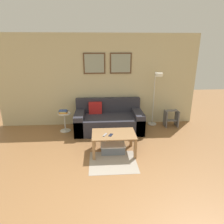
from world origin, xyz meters
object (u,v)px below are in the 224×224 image
at_px(storage_bin, 113,147).
at_px(coffee_table, 114,137).
at_px(side_table, 65,120).
at_px(step_stool, 171,118).
at_px(book_stack, 63,112).
at_px(cell_phone, 111,135).
at_px(remote_control, 105,135).
at_px(floor_lamp, 156,90).
at_px(couch, 109,120).

bearing_deg(storage_bin, coffee_table, -69.61).
xyz_separation_m(side_table, step_stool, (3.00, 0.14, -0.06)).
distance_m(book_stack, cell_phone, 1.77).
bearing_deg(remote_control, cell_phone, 25.32).
distance_m(coffee_table, floor_lamp, 2.01).
bearing_deg(coffee_table, remote_control, -157.71).
height_order(coffee_table, side_table, side_table).
bearing_deg(side_table, storage_bin, -44.65).
bearing_deg(storage_bin, side_table, 135.35).
bearing_deg(couch, storage_bin, -88.75).
distance_m(coffee_table, cell_phone, 0.14).
distance_m(book_stack, remote_control, 1.69).
height_order(floor_lamp, cell_phone, floor_lamp).
relative_size(coffee_table, floor_lamp, 0.59).
bearing_deg(book_stack, step_stool, 2.81).
height_order(floor_lamp, book_stack, floor_lamp).
relative_size(couch, side_table, 3.53).
bearing_deg(step_stool, remote_control, -143.19).
relative_size(side_table, book_stack, 2.05).
xyz_separation_m(remote_control, step_stool, (1.96, 1.46, -0.21)).
bearing_deg(side_table, coffee_table, -45.34).
distance_m(side_table, book_stack, 0.25).
bearing_deg(coffee_table, storage_bin, 110.39).
xyz_separation_m(storage_bin, book_stack, (-1.23, 1.19, 0.46)).
bearing_deg(couch, cell_phone, -91.11).
xyz_separation_m(book_stack, step_stool, (3.02, 0.15, -0.31)).
relative_size(storage_bin, floor_lamp, 0.34).
height_order(couch, remote_control, couch).
bearing_deg(step_stool, floor_lamp, -179.66).
distance_m(couch, book_stack, 1.24).
height_order(side_table, cell_phone, side_table).
distance_m(remote_control, step_stool, 2.45).
bearing_deg(storage_bin, couch, 91.25).
bearing_deg(remote_control, floor_lamp, 71.58).
distance_m(side_table, remote_control, 1.69).
distance_m(storage_bin, floor_lamp, 2.10).
bearing_deg(coffee_table, floor_lamp, 47.42).
bearing_deg(cell_phone, floor_lamp, 70.57).
xyz_separation_m(couch, floor_lamp, (1.31, 0.14, 0.79)).
distance_m(coffee_table, remote_control, 0.22).
distance_m(storage_bin, remote_control, 0.42).
relative_size(storage_bin, book_stack, 2.14).
xyz_separation_m(storage_bin, side_table, (-1.22, 1.20, 0.21)).
distance_m(floor_lamp, side_table, 2.62).
bearing_deg(step_stool, side_table, -177.36).
xyz_separation_m(cell_phone, step_stool, (1.84, 1.47, -0.20)).
bearing_deg(coffee_table, couch, 92.00).
distance_m(storage_bin, side_table, 1.72).
bearing_deg(coffee_table, step_stool, 38.11).
distance_m(coffee_table, storage_bin, 0.27).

